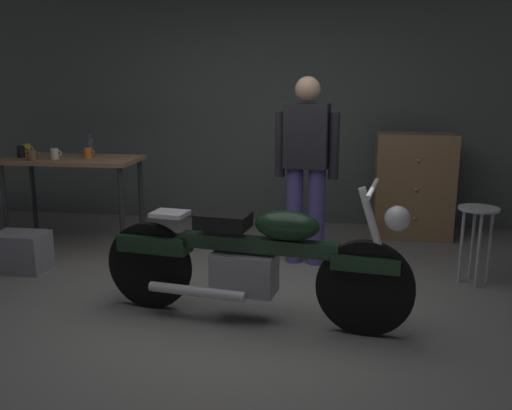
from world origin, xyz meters
TOP-DOWN VIEW (x-y plane):
  - ground_plane at (0.00, 0.00)m, footprint 12.00×12.00m
  - back_wall at (0.00, 2.80)m, footprint 8.00×0.12m
  - workbench at (-1.89, 1.41)m, footprint 1.30×0.64m
  - motorcycle at (0.13, -0.07)m, footprint 2.18×0.65m
  - person_standing at (0.40, 1.25)m, footprint 0.57×0.27m
  - shop_stool at (1.81, 0.93)m, footprint 0.32×0.32m
  - wooden_dresser at (1.47, 2.30)m, footprint 0.80×0.47m
  - storage_bin at (-2.04, 0.66)m, footprint 0.44×0.32m
  - mug_black_matte at (-2.37, 1.34)m, footprint 0.11×0.07m
  - mug_orange_travel at (-1.70, 1.38)m, footprint 0.11×0.07m
  - mug_brown_stoneware at (-2.16, 1.17)m, footprint 0.12×0.08m
  - mug_yellow_tall at (-2.44, 1.55)m, footprint 0.12×0.08m
  - mug_white_ceramic at (-2.00, 1.29)m, footprint 0.11×0.08m
  - bottle at (-1.75, 1.53)m, footprint 0.06×0.06m

SIDE VIEW (x-z plane):
  - ground_plane at x=0.00m, z-range 0.00..0.00m
  - storage_bin at x=-2.04m, z-range 0.00..0.34m
  - motorcycle at x=0.13m, z-range -0.05..0.95m
  - shop_stool at x=1.81m, z-range 0.18..0.82m
  - wooden_dresser at x=1.47m, z-range 0.00..1.10m
  - workbench at x=-1.89m, z-range 0.34..1.24m
  - person_standing at x=0.40m, z-range 0.09..1.76m
  - mug_orange_travel at x=-1.70m, z-range 0.90..1.00m
  - mug_brown_stoneware at x=-2.16m, z-range 0.90..1.00m
  - mug_white_ceramic at x=-2.00m, z-range 0.90..1.00m
  - mug_yellow_tall at x=-2.44m, z-range 0.90..1.01m
  - mug_black_matte at x=-2.37m, z-range 0.90..1.01m
  - bottle at x=-1.75m, z-range 0.88..1.12m
  - back_wall at x=0.00m, z-range 0.00..3.10m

